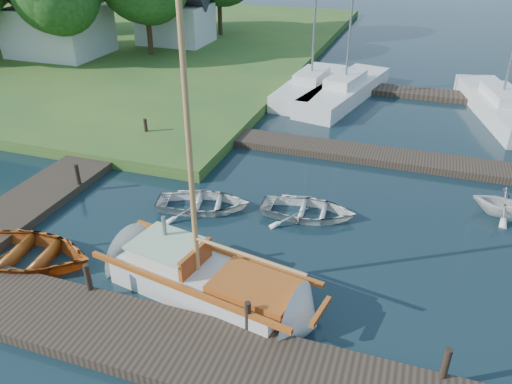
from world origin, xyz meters
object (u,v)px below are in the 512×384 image
(house_a, at_px, (56,18))
(tender_c, at_px, (308,208))
(mooring_post_3, at_px, (446,363))
(sailboat, at_px, (209,282))
(mooring_post_4, at_px, (77,174))
(marina_boat_3, at_px, (500,105))
(mooring_post_2, at_px, (248,316))
(house_c, at_px, (175,15))
(mooring_post_5, at_px, (146,127))
(tender_d, at_px, (507,201))
(tender_a, at_px, (203,200))
(marina_boat_1, at_px, (345,89))
(marina_boat_0, at_px, (311,85))
(dinghy, at_px, (21,250))
(mooring_post_1, at_px, (88,277))

(house_a, bearing_deg, tender_c, -34.83)
(mooring_post_3, relative_size, sailboat, 0.08)
(mooring_post_4, height_order, marina_boat_3, marina_boat_3)
(mooring_post_2, height_order, marina_boat_3, marina_boat_3)
(tender_c, xyz_separation_m, house_c, (-15.54, 20.99, 2.25))
(mooring_post_5, distance_m, tender_c, 9.44)
(mooring_post_3, height_order, tender_d, tender_d)
(house_a, bearing_deg, mooring_post_4, -50.91)
(mooring_post_5, bearing_deg, house_c, 112.38)
(tender_a, xyz_separation_m, marina_boat_1, (2.56, 13.73, 0.23))
(mooring_post_4, bearing_deg, house_c, 107.65)
(mooring_post_3, relative_size, mooring_post_4, 1.00)
(marina_boat_0, xyz_separation_m, house_c, (-12.52, 7.83, 2.01))
(dinghy, distance_m, marina_boat_1, 19.41)
(mooring_post_3, distance_m, marina_boat_1, 19.80)
(mooring_post_2, bearing_deg, marina_boat_1, 93.02)
(house_a, bearing_deg, sailboat, -44.74)
(mooring_post_2, distance_m, tender_c, 6.02)
(mooring_post_2, bearing_deg, house_a, 135.67)
(mooring_post_2, relative_size, sailboat, 0.08)
(tender_d, bearing_deg, marina_boat_0, 53.59)
(house_c, bearing_deg, mooring_post_3, -53.47)
(marina_boat_3, bearing_deg, tender_a, 128.04)
(mooring_post_1, height_order, marina_boat_0, marina_boat_0)
(mooring_post_2, bearing_deg, tender_c, 89.58)
(tender_a, bearing_deg, mooring_post_2, -161.07)
(mooring_post_2, xyz_separation_m, tender_a, (-3.57, 5.30, -0.36))
(marina_boat_0, relative_size, marina_boat_1, 1.00)
(mooring_post_1, relative_size, mooring_post_2, 1.00)
(marina_boat_0, bearing_deg, mooring_post_1, -179.37)
(mooring_post_3, height_order, dinghy, mooring_post_3)
(mooring_post_2, height_order, tender_a, mooring_post_2)
(marina_boat_0, distance_m, house_c, 14.91)
(dinghy, relative_size, tender_d, 2.03)
(tender_c, bearing_deg, tender_a, 96.85)
(dinghy, bearing_deg, mooring_post_5, 0.15)
(sailboat, height_order, tender_a, sailboat)
(mooring_post_4, distance_m, house_a, 20.74)
(house_c, bearing_deg, tender_d, -40.55)
(dinghy, height_order, tender_d, tender_d)
(house_a, bearing_deg, mooring_post_2, -44.33)
(dinghy, bearing_deg, marina_boat_1, -25.94)
(marina_boat_0, bearing_deg, marina_boat_3, -86.22)
(tender_a, height_order, marina_boat_0, marina_boat_0)
(mooring_post_5, distance_m, marina_boat_1, 11.73)
(mooring_post_5, bearing_deg, marina_boat_1, 50.28)
(mooring_post_5, bearing_deg, tender_a, -43.62)
(tender_d, xyz_separation_m, marina_boat_0, (-9.41, 10.93, 0.00))
(mooring_post_4, bearing_deg, tender_c, 6.75)
(mooring_post_1, distance_m, mooring_post_3, 9.00)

